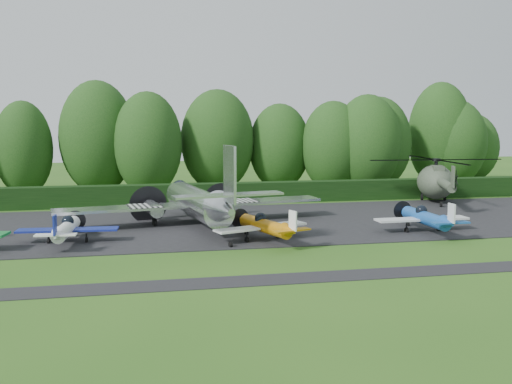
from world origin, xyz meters
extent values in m
plane|color=#285518|center=(0.00, 0.00, 0.00)|extent=(160.00, 160.00, 0.00)
cube|color=black|center=(0.00, 10.00, 0.00)|extent=(70.00, 18.00, 0.01)
cube|color=black|center=(0.00, -6.00, 0.00)|extent=(70.00, 2.00, 0.00)
cube|color=black|center=(0.00, 21.00, 0.00)|extent=(90.00, 1.60, 2.00)
cylinder|color=silver|center=(0.24, 9.62, 1.81)|extent=(2.20, 11.46, 2.20)
cone|color=silver|center=(0.24, 16.04, 1.81)|extent=(2.20, 1.43, 2.20)
cone|color=silver|center=(0.24, 2.74, 2.29)|extent=(2.20, 2.86, 2.20)
sphere|color=black|center=(0.24, 15.12, 2.29)|extent=(1.43, 1.43, 1.43)
cube|color=silver|center=(0.24, 10.57, 1.53)|extent=(21.01, 2.29, 0.21)
cube|color=white|center=(-3.58, 10.57, 1.64)|extent=(2.48, 2.39, 0.05)
cube|color=white|center=(4.06, 10.57, 1.64)|extent=(2.48, 2.39, 0.05)
cylinder|color=silver|center=(-2.82, 11.15, 1.29)|extent=(1.05, 3.06, 1.05)
cylinder|color=silver|center=(3.29, 11.15, 1.29)|extent=(1.05, 3.06, 1.05)
cylinder|color=black|center=(-2.82, 13.30, 1.29)|extent=(3.06, 0.03, 3.06)
cylinder|color=black|center=(3.29, 13.30, 1.29)|extent=(3.06, 0.03, 3.06)
cube|color=silver|center=(0.24, 1.98, 3.34)|extent=(7.16, 1.34, 0.13)
cube|color=silver|center=(0.24, 1.69, 4.68)|extent=(0.17, 2.10, 3.63)
cylinder|color=black|center=(-2.82, 10.77, 0.24)|extent=(0.24, 0.86, 0.86)
cylinder|color=black|center=(3.29, 10.77, 0.24)|extent=(0.24, 0.86, 0.86)
cylinder|color=black|center=(0.24, 1.60, 0.17)|extent=(0.17, 0.42, 0.42)
cylinder|color=white|center=(-8.75, 4.77, 1.02)|extent=(0.89, 5.11, 0.89)
sphere|color=black|center=(-8.75, 5.33, 1.44)|extent=(0.78, 0.78, 0.78)
cube|color=navy|center=(-8.75, 5.23, 0.88)|extent=(6.51, 1.21, 0.13)
cube|color=white|center=(-8.75, 1.70, 1.25)|extent=(2.42, 0.65, 0.09)
cube|color=navy|center=(-8.75, 1.61, 1.86)|extent=(0.09, 0.74, 1.21)
cylinder|color=black|center=(-8.75, 8.07, 1.02)|extent=(1.39, 0.02, 1.39)
cylinder|color=black|center=(-9.96, 5.05, 0.17)|extent=(0.13, 0.41, 0.41)
cylinder|color=black|center=(-7.54, 5.05, 0.17)|extent=(0.13, 0.41, 0.41)
cylinder|color=black|center=(-8.75, 7.19, 0.15)|extent=(0.11, 0.37, 0.37)
cylinder|color=#C0760B|center=(4.15, 3.10, 1.05)|extent=(0.92, 5.26, 0.92)
sphere|color=black|center=(4.15, 3.68, 1.48)|extent=(0.80, 0.80, 0.80)
cube|color=white|center=(4.15, 3.58, 0.91)|extent=(6.69, 1.24, 0.13)
cube|color=#C0760B|center=(4.15, -0.05, 1.29)|extent=(2.49, 0.67, 0.10)
cube|color=white|center=(4.15, -0.15, 1.91)|extent=(0.10, 0.76, 1.24)
cylinder|color=black|center=(4.15, 6.50, 1.05)|extent=(1.43, 0.02, 1.43)
cylinder|color=black|center=(2.91, 3.39, 0.17)|extent=(0.13, 0.42, 0.42)
cylinder|color=black|center=(5.39, 3.39, 0.17)|extent=(0.13, 0.42, 0.42)
cylinder|color=black|center=(4.15, 5.59, 0.15)|extent=(0.11, 0.38, 0.38)
cylinder|color=#1A509E|center=(16.05, 3.66, 1.09)|extent=(0.95, 5.46, 0.95)
sphere|color=black|center=(16.05, 4.26, 1.54)|extent=(0.83, 0.83, 0.83)
cube|color=silver|center=(16.05, 4.16, 0.94)|extent=(6.94, 1.29, 0.14)
cube|color=#1A509E|center=(16.05, 0.39, 1.34)|extent=(2.58, 0.69, 0.10)
cube|color=silver|center=(16.05, 0.29, 1.98)|extent=(0.10, 0.79, 1.29)
cylinder|color=black|center=(16.05, 7.18, 1.09)|extent=(1.49, 0.02, 1.49)
cylinder|color=black|center=(14.76, 3.96, 0.18)|extent=(0.14, 0.44, 0.44)
cylinder|color=black|center=(17.34, 3.96, 0.18)|extent=(0.14, 0.44, 0.44)
cylinder|color=black|center=(16.05, 6.24, 0.16)|extent=(0.12, 0.40, 0.40)
ellipsoid|color=#3A4434|center=(24.57, 17.87, 2.01)|extent=(3.49, 6.39, 3.34)
cylinder|color=#3A4434|center=(24.57, 12.84, 2.35)|extent=(0.78, 6.71, 0.78)
cube|color=#3A4434|center=(24.57, 9.37, 3.35)|extent=(0.13, 1.01, 1.79)
cylinder|color=black|center=(24.57, 17.87, 3.69)|extent=(0.34, 0.34, 0.89)
cylinder|color=black|center=(24.57, 17.87, 4.19)|extent=(0.78, 0.78, 0.28)
cylinder|color=black|center=(24.57, 17.87, 4.19)|extent=(13.41, 13.41, 0.07)
cube|color=#3A4434|center=(24.57, 16.97, 3.30)|extent=(1.01, 2.24, 0.78)
ellipsoid|color=black|center=(24.57, 19.66, 2.12)|extent=(2.12, 2.12, 1.91)
cylinder|color=black|center=(23.45, 18.76, 0.34)|extent=(0.20, 0.63, 0.63)
cylinder|color=black|center=(25.68, 18.76, 0.34)|extent=(0.20, 0.63, 0.63)
cylinder|color=black|center=(24.57, 14.29, 0.28)|extent=(0.18, 0.54, 0.54)
cylinder|color=#3F3326|center=(25.69, 20.50, 0.55)|extent=(0.11, 0.11, 1.10)
cylinder|color=#3F3326|center=(28.44, 20.50, 0.55)|extent=(0.11, 0.11, 1.10)
cube|color=beige|center=(27.07, 20.50, 1.19)|extent=(2.93, 0.07, 0.92)
cylinder|color=black|center=(23.17, 29.14, 1.77)|extent=(0.70, 0.70, 3.53)
ellipsoid|color=#163B12|center=(23.17, 29.14, 5.40)|extent=(7.83, 7.83, 10.80)
cylinder|color=black|center=(4.62, 30.85, 1.89)|extent=(0.70, 0.70, 3.77)
ellipsoid|color=#163B12|center=(4.62, 30.85, 5.77)|extent=(8.30, 8.30, 11.53)
cylinder|color=black|center=(-3.15, 28.54, 1.82)|extent=(0.70, 0.70, 3.64)
ellipsoid|color=#163B12|center=(-3.15, 28.54, 5.56)|extent=(7.27, 7.27, 11.11)
cylinder|color=black|center=(-16.11, 30.61, 1.66)|extent=(0.70, 0.70, 3.32)
ellipsoid|color=#163B12|center=(-16.11, 30.61, 5.07)|extent=(6.02, 6.02, 10.13)
cylinder|color=black|center=(37.73, 33.63, 1.47)|extent=(0.70, 0.70, 2.95)
ellipsoid|color=#163B12|center=(37.73, 33.63, 4.51)|extent=(7.58, 7.58, 9.01)
cylinder|color=black|center=(-8.52, 31.09, 2.03)|extent=(0.70, 0.70, 4.05)
ellipsoid|color=#163B12|center=(-8.52, 31.09, 6.19)|extent=(8.23, 8.23, 12.38)
cylinder|color=black|center=(31.99, 30.82, 2.08)|extent=(0.70, 0.70, 4.15)
ellipsoid|color=#163B12|center=(31.99, 30.82, 6.34)|extent=(7.58, 7.58, 12.69)
cylinder|color=black|center=(11.87, 30.88, 1.63)|extent=(0.70, 0.70, 3.27)
ellipsoid|color=#163B12|center=(11.87, 30.88, 4.99)|extent=(7.07, 7.07, 9.98)
cylinder|color=black|center=(17.39, 28.08, 1.67)|extent=(0.70, 0.70, 3.35)
ellipsoid|color=#163B12|center=(17.39, 28.08, 5.12)|extent=(7.14, 7.14, 10.23)
cylinder|color=black|center=(33.56, 30.19, 1.73)|extent=(0.70, 0.70, 3.47)
ellipsoid|color=#163B12|center=(33.56, 30.19, 5.29)|extent=(7.86, 7.86, 10.59)
cylinder|color=black|center=(21.01, 26.97, 1.79)|extent=(0.70, 0.70, 3.58)
ellipsoid|color=#163B12|center=(21.01, 26.97, 5.47)|extent=(7.57, 7.57, 10.95)
camera|label=1|loc=(-3.77, -33.47, 8.08)|focal=40.00mm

